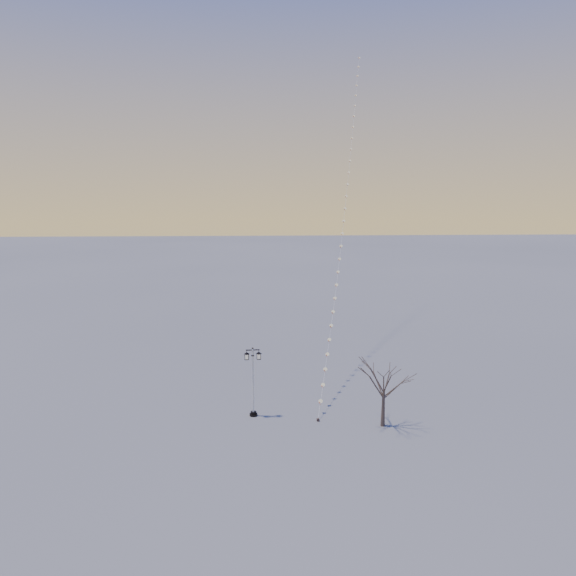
{
  "coord_description": "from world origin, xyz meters",
  "views": [
    {
      "loc": [
        -1.56,
        -29.3,
        14.27
      ],
      "look_at": [
        0.38,
        7.61,
        7.6
      ],
      "focal_mm": 32.92,
      "sensor_mm": 36.0,
      "label": 1
    }
  ],
  "objects": [
    {
      "name": "ground",
      "position": [
        0.0,
        0.0,
        0.0
      ],
      "size": [
        300.0,
        300.0,
        0.0
      ],
      "primitive_type": "plane",
      "color": "slate",
      "rests_on": "ground"
    },
    {
      "name": "kite_train",
      "position": [
        6.29,
        19.89,
        15.27
      ],
      "size": [
        9.19,
        36.37,
        30.77
      ],
      "rotation": [
        0.0,
        0.0,
        0.2
      ],
      "color": "#362720",
      "rests_on": "ground"
    },
    {
      "name": "street_lamp",
      "position": [
        -2.11,
        3.06,
        2.55
      ],
      "size": [
        1.17,
        0.51,
        4.61
      ],
      "rotation": [
        0.0,
        0.0,
        0.04
      ],
      "color": "black",
      "rests_on": "ground"
    },
    {
      "name": "bare_tree",
      "position": [
        5.94,
        1.1,
        2.91
      ],
      "size": [
        2.53,
        2.53,
        4.19
      ],
      "rotation": [
        0.0,
        0.0,
        0.28
      ],
      "color": "#46382C",
      "rests_on": "ground"
    }
  ]
}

